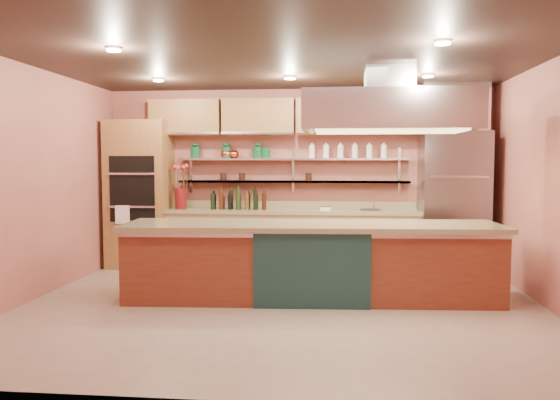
# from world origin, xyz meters

# --- Properties ---
(floor) EXTENTS (6.00, 5.00, 0.02)m
(floor) POSITION_xyz_m (0.00, 0.00, -0.01)
(floor) COLOR #A18A7A
(floor) RESTS_ON ground
(ceiling) EXTENTS (6.00, 5.00, 0.02)m
(ceiling) POSITION_xyz_m (0.00, 0.00, 2.80)
(ceiling) COLOR black
(ceiling) RESTS_ON wall_back
(wall_back) EXTENTS (6.00, 0.04, 2.80)m
(wall_back) POSITION_xyz_m (0.00, 2.50, 1.40)
(wall_back) COLOR #AD5F52
(wall_back) RESTS_ON floor
(wall_front) EXTENTS (6.00, 0.04, 2.80)m
(wall_front) POSITION_xyz_m (0.00, -2.50, 1.40)
(wall_front) COLOR #AD5F52
(wall_front) RESTS_ON floor
(wall_left) EXTENTS (0.04, 5.00, 2.80)m
(wall_left) POSITION_xyz_m (-3.00, 0.00, 1.40)
(wall_left) COLOR #AD5F52
(wall_left) RESTS_ON floor
(wall_right) EXTENTS (0.04, 5.00, 2.80)m
(wall_right) POSITION_xyz_m (3.00, 0.00, 1.40)
(wall_right) COLOR #AD5F52
(wall_right) RESTS_ON floor
(oven_stack) EXTENTS (0.95, 0.64, 2.30)m
(oven_stack) POSITION_xyz_m (-2.45, 2.18, 1.15)
(oven_stack) COLOR olive
(oven_stack) RESTS_ON floor
(refrigerator) EXTENTS (0.95, 0.72, 2.10)m
(refrigerator) POSITION_xyz_m (2.35, 2.14, 1.05)
(refrigerator) COLOR gray
(refrigerator) RESTS_ON floor
(back_counter) EXTENTS (3.84, 0.64, 0.93)m
(back_counter) POSITION_xyz_m (-0.05, 2.20, 0.47)
(back_counter) COLOR tan
(back_counter) RESTS_ON floor
(wall_shelf_lower) EXTENTS (3.60, 0.26, 0.03)m
(wall_shelf_lower) POSITION_xyz_m (-0.05, 2.37, 1.35)
(wall_shelf_lower) COLOR silver
(wall_shelf_lower) RESTS_ON wall_back
(wall_shelf_upper) EXTENTS (3.60, 0.26, 0.03)m
(wall_shelf_upper) POSITION_xyz_m (-0.05, 2.37, 1.70)
(wall_shelf_upper) COLOR silver
(wall_shelf_upper) RESTS_ON wall_back
(upper_cabinets) EXTENTS (4.60, 0.36, 0.55)m
(upper_cabinets) POSITION_xyz_m (0.00, 2.32, 2.35)
(upper_cabinets) COLOR olive
(upper_cabinets) RESTS_ON wall_back
(range_hood) EXTENTS (2.00, 1.00, 0.45)m
(range_hood) POSITION_xyz_m (1.23, 0.42, 2.25)
(range_hood) COLOR silver
(range_hood) RESTS_ON ceiling
(ceiling_downlights) EXTENTS (4.00, 2.80, 0.02)m
(ceiling_downlights) POSITION_xyz_m (0.00, 0.20, 2.77)
(ceiling_downlights) COLOR #FFE5A5
(ceiling_downlights) RESTS_ON ceiling
(island) EXTENTS (4.45, 1.21, 0.92)m
(island) POSITION_xyz_m (0.33, 0.42, 0.46)
(island) COLOR brown
(island) RESTS_ON floor
(flower_vase) EXTENTS (0.18, 0.18, 0.32)m
(flower_vase) POSITION_xyz_m (-1.78, 2.15, 1.09)
(flower_vase) COLOR maroon
(flower_vase) RESTS_ON back_counter
(oil_bottle_cluster) EXTENTS (0.96, 0.49, 0.30)m
(oil_bottle_cluster) POSITION_xyz_m (-0.87, 2.15, 1.08)
(oil_bottle_cluster) COLOR black
(oil_bottle_cluster) RESTS_ON back_counter
(kitchen_scale) EXTENTS (0.17, 0.13, 0.09)m
(kitchen_scale) POSITION_xyz_m (0.47, 2.15, 0.98)
(kitchen_scale) COLOR white
(kitchen_scale) RESTS_ON back_counter
(bar_faucet) EXTENTS (0.03, 0.03, 0.19)m
(bar_faucet) POSITION_xyz_m (1.20, 2.25, 1.03)
(bar_faucet) COLOR white
(bar_faucet) RESTS_ON back_counter
(copper_kettle) EXTENTS (0.21, 0.21, 0.13)m
(copper_kettle) POSITION_xyz_m (-0.98, 2.37, 1.78)
(copper_kettle) COLOR #D54D31
(copper_kettle) RESTS_ON wall_shelf_upper
(green_canister) EXTENTS (0.18, 0.18, 0.16)m
(green_canister) POSITION_xyz_m (-0.47, 2.37, 1.80)
(green_canister) COLOR #104B28
(green_canister) RESTS_ON wall_shelf_upper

